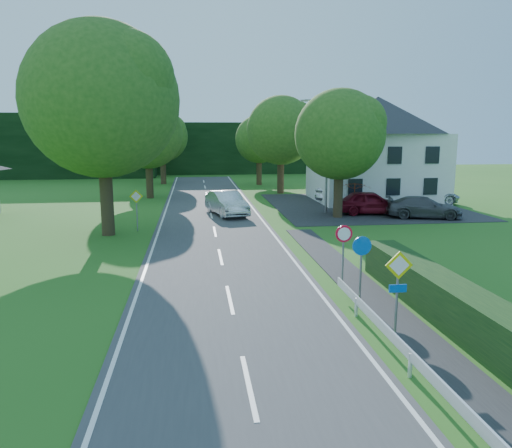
{
  "coord_description": "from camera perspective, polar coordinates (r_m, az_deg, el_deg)",
  "views": [
    {
      "loc": [
        -1.14,
        -4.46,
        5.74
      ],
      "look_at": [
        1.69,
        18.17,
        1.52
      ],
      "focal_mm": 35.0,
      "sensor_mm": 36.0,
      "label": 1
    }
  ],
  "objects": [
    {
      "name": "road",
      "position": [
        25.14,
        -4.34,
        -2.69
      ],
      "size": [
        7.0,
        80.0,
        0.04
      ],
      "primitive_type": "cube",
      "color": "#3D3E40",
      "rests_on": "ground"
    },
    {
      "name": "parking_pad",
      "position": [
        40.1,
        12.1,
        2.05
      ],
      "size": [
        14.0,
        16.0,
        0.04
      ],
      "primitive_type": "cube",
      "color": "#262629",
      "rests_on": "ground"
    },
    {
      "name": "line_edge_left",
      "position": [
        25.2,
        -11.75,
        -2.8
      ],
      "size": [
        0.12,
        80.0,
        0.01
      ],
      "primitive_type": "cube",
      "color": "white",
      "rests_on": "road"
    },
    {
      "name": "line_edge_right",
      "position": [
        25.49,
        2.98,
        -2.44
      ],
      "size": [
        0.12,
        80.0,
        0.01
      ],
      "primitive_type": "cube",
      "color": "white",
      "rests_on": "road"
    },
    {
      "name": "line_centre",
      "position": [
        25.14,
        -4.34,
        -2.64
      ],
      "size": [
        0.12,
        80.0,
        0.01
      ],
      "primitive_type": null,
      "color": "white",
      "rests_on": "road"
    },
    {
      "name": "tree_main",
      "position": [
        28.87,
        -17.09,
        10.19
      ],
      "size": [
        9.4,
        9.4,
        11.64
      ],
      "primitive_type": null,
      "color": "#295419",
      "rests_on": "ground"
    },
    {
      "name": "tree_left_far",
      "position": [
        44.65,
        -12.21,
        8.39
      ],
      "size": [
        7.0,
        7.0,
        8.58
      ],
      "primitive_type": null,
      "color": "#295419",
      "rests_on": "ground"
    },
    {
      "name": "tree_right_far",
      "position": [
        47.18,
        2.86,
        9.02
      ],
      "size": [
        7.4,
        7.4,
        9.09
      ],
      "primitive_type": null,
      "color": "#295419",
      "rests_on": "ground"
    },
    {
      "name": "tree_left_back",
      "position": [
        56.58,
        -10.64,
        8.58
      ],
      "size": [
        6.6,
        6.6,
        8.07
      ],
      "primitive_type": null,
      "color": "#295419",
      "rests_on": "ground"
    },
    {
      "name": "tree_right_back",
      "position": [
        54.96,
        0.36,
        8.44
      ],
      "size": [
        6.2,
        6.2,
        7.56
      ],
      "primitive_type": null,
      "color": "#295419",
      "rests_on": "ground"
    },
    {
      "name": "tree_right_mid",
      "position": [
        33.89,
        9.51,
        7.89
      ],
      "size": [
        7.0,
        7.0,
        8.58
      ],
      "primitive_type": null,
      "color": "#295419",
      "rests_on": "ground"
    },
    {
      "name": "treeline_right",
      "position": [
        71.08,
        0.28,
        8.68
      ],
      "size": [
        30.0,
        5.0,
        7.0
      ],
      "primitive_type": "cube",
      "color": "black",
      "rests_on": "ground"
    },
    {
      "name": "house_white",
      "position": [
        43.22,
        13.54,
        8.43
      ],
      "size": [
        10.6,
        8.4,
        8.6
      ],
      "color": "white",
      "rests_on": "ground"
    },
    {
      "name": "streetlight",
      "position": [
        35.69,
        7.92,
        8.34
      ],
      "size": [
        2.03,
        0.18,
        8.0
      ],
      "color": "gray",
      "rests_on": "ground"
    },
    {
      "name": "sign_priority_right",
      "position": [
        14.14,
        15.93,
        -6.13
      ],
      "size": [
        0.78,
        0.09,
        2.59
      ],
      "color": "gray",
      "rests_on": "ground"
    },
    {
      "name": "sign_roundabout",
      "position": [
        16.87,
        11.95,
        -3.7
      ],
      "size": [
        0.64,
        0.08,
        2.37
      ],
      "color": "gray",
      "rests_on": "ground"
    },
    {
      "name": "sign_speed_limit",
      "position": [
        18.69,
        9.99,
        -1.95
      ],
      "size": [
        0.64,
        0.11,
        2.37
      ],
      "color": "gray",
      "rests_on": "ground"
    },
    {
      "name": "sign_priority_left",
      "position": [
        29.9,
        -13.51,
        2.46
      ],
      "size": [
        0.78,
        0.09,
        2.44
      ],
      "color": "gray",
      "rests_on": "ground"
    },
    {
      "name": "moving_car",
      "position": [
        34.69,
        -3.38,
        2.39
      ],
      "size": [
        2.95,
        5.29,
        1.65
      ],
      "primitive_type": "imported",
      "rotation": [
        0.0,
        0.0,
        0.25
      ],
      "color": "silver",
      "rests_on": "road"
    },
    {
      "name": "motorcycle",
      "position": [
        38.11,
        -4.23,
        2.54
      ],
      "size": [
        0.72,
        1.75,
        0.9
      ],
      "primitive_type": "imported",
      "rotation": [
        0.0,
        0.0,
        0.07
      ],
      "color": "black",
      "rests_on": "road"
    },
    {
      "name": "parked_car_red",
      "position": [
        35.92,
        12.9,
        2.42
      ],
      "size": [
        5.06,
        2.56,
        1.65
      ],
      "primitive_type": "imported",
      "rotation": [
        0.0,
        0.0,
        1.44
      ],
      "color": "maroon",
      "rests_on": "parking_pad"
    },
    {
      "name": "parked_car_silver_a",
      "position": [
        41.78,
        10.05,
        3.61
      ],
      "size": [
        5.17,
        3.89,
        1.63
      ],
      "primitive_type": "imported",
      "rotation": [
        0.0,
        0.0,
        2.07
      ],
      "color": "#B4B3B8",
      "rests_on": "parking_pad"
    },
    {
      "name": "parked_car_grey",
      "position": [
        35.35,
        18.63,
        1.82
      ],
      "size": [
        5.27,
        3.23,
        1.43
      ],
      "primitive_type": "imported",
      "rotation": [
        0.0,
        0.0,
        1.3
      ],
      "color": "#49494E",
      "rests_on": "parking_pad"
    },
    {
      "name": "parked_car_silver_b",
      "position": [
        42.29,
        18.62,
        3.25
      ],
      "size": [
        5.74,
        2.98,
        1.55
      ],
      "primitive_type": "imported",
      "rotation": [
        0.0,
        0.0,
        1.5
      ],
      "color": "#B2B3BA",
      "rests_on": "parking_pad"
    },
    {
      "name": "parasol",
      "position": [
        36.93,
        11.24,
        3.07
      ],
      "size": [
        2.96,
        2.99,
        2.13
      ],
      "primitive_type": "imported",
      "rotation": [
        0.0,
        0.0,
        0.33
      ],
      "color": "#B0380E",
      "rests_on": "parking_pad"
    }
  ]
}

